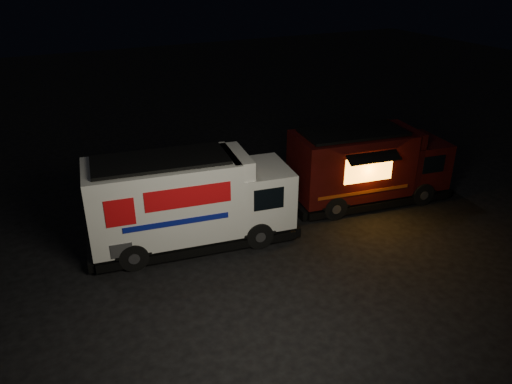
% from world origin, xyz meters
% --- Properties ---
extents(ground, '(80.00, 80.00, 0.00)m').
position_xyz_m(ground, '(0.00, 0.00, 0.00)').
color(ground, black).
rests_on(ground, ground).
extents(white_truck, '(6.90, 3.16, 3.02)m').
position_xyz_m(white_truck, '(0.01, 2.23, 1.51)').
color(white_truck, silver).
rests_on(white_truck, ground).
extents(red_truck, '(6.38, 3.09, 2.85)m').
position_xyz_m(red_truck, '(6.95, 2.22, 1.42)').
color(red_truck, '#36090A').
rests_on(red_truck, ground).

